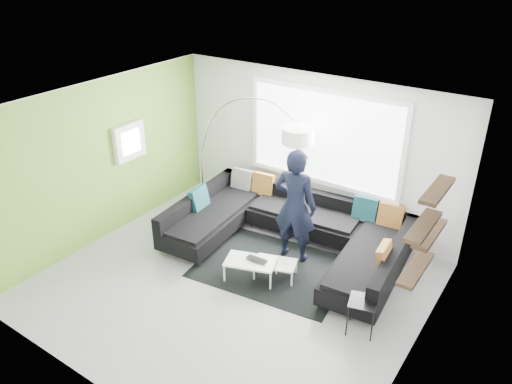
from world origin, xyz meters
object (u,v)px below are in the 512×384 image
arc_lamp (201,152)px  person (295,206)px  coffee_table (263,269)px  laptop (255,261)px  sectional_sofa (287,234)px  side_table (361,316)px

arc_lamp → person: bearing=-12.0°
coffee_table → person: bearing=63.8°
coffee_table → laptop: size_ratio=2.88×
arc_lamp → laptop: bearing=-33.0°
sectional_sofa → person: size_ratio=2.05×
arc_lamp → side_table: arc_lamp is taller
coffee_table → sectional_sofa: bearing=75.7°
coffee_table → side_table: 1.78m
sectional_sofa → laptop: bearing=-95.6°
sectional_sofa → person: bearing=-20.9°
sectional_sofa → side_table: bearing=-35.3°
coffee_table → arc_lamp: bearing=132.3°
laptop → sectional_sofa: bearing=87.3°
arc_lamp → person: (2.33, -0.45, -0.24)m
sectional_sofa → arc_lamp: bearing=164.5°
sectional_sofa → person: (0.17, -0.05, 0.61)m
sectional_sofa → arc_lamp: arc_lamp is taller
arc_lamp → laptop: arc_lamp is taller
arc_lamp → side_table: (3.99, -1.46, -0.97)m
coffee_table → side_table: (1.76, -0.24, 0.09)m
coffee_table → arc_lamp: (-2.23, 1.22, 1.06)m
coffee_table → person: person is taller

